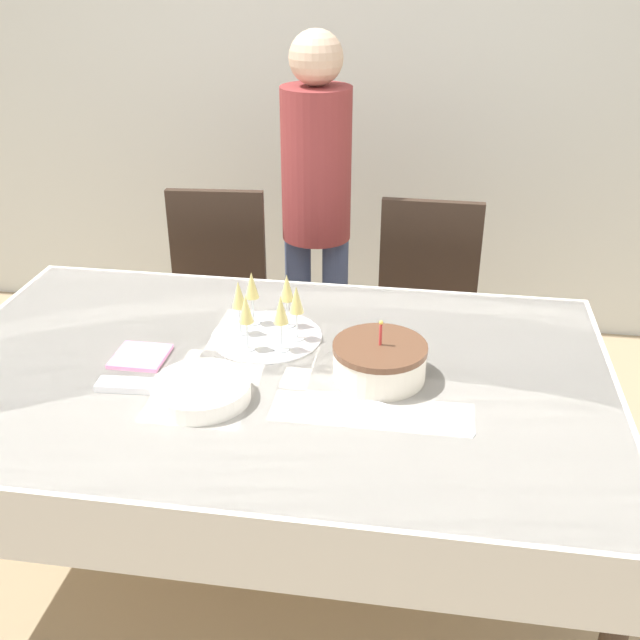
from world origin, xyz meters
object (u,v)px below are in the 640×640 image
Objects in this scene: dining_chair_far_left at (215,299)px; birthday_cake at (379,362)px; dining_chair_far_right at (425,313)px; person_standing at (316,194)px; plate_stack_main at (201,391)px; champagne_tray at (267,314)px.

dining_chair_far_left is 1.23m from birthday_cake.
person_standing is (-0.47, 0.17, 0.42)m from dining_chair_far_right.
plate_stack_main is 0.17× the size of person_standing.
person_standing is (-0.35, 1.10, 0.11)m from birthday_cake.
birthday_cake is 0.99× the size of plate_stack_main.
dining_chair_far_right is 2.85× the size of champagne_tray.
dining_chair_far_left is at bearing -179.98° from dining_chair_far_right.
dining_chair_far_right is at bearing -20.26° from person_standing.
plate_stack_main is (-0.46, -0.18, -0.03)m from birthday_cake.
dining_chair_far_right is (0.87, 0.00, 0.00)m from dining_chair_far_left.
dining_chair_far_right is 0.65m from person_standing.
dining_chair_far_right reaches higher than plate_stack_main.
plate_stack_main is at bearing -105.36° from champagne_tray.
dining_chair_far_right is 1.28m from plate_stack_main.
plate_stack_main is at bearing -75.02° from dining_chair_far_left.
champagne_tray is 0.92m from person_standing.
birthday_cake is at bearing -97.17° from dining_chair_far_right.
plate_stack_main is (-0.57, -1.11, 0.27)m from dining_chair_far_right.
dining_chair_far_left is at bearing 117.93° from champagne_tray.
plate_stack_main is at bearing -117.37° from dining_chair_far_right.
person_standing is at bearing 89.70° from champagne_tray.
birthday_cake is (-0.12, -0.93, 0.30)m from dining_chair_far_right.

